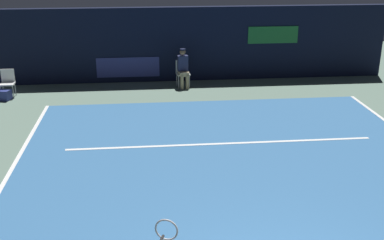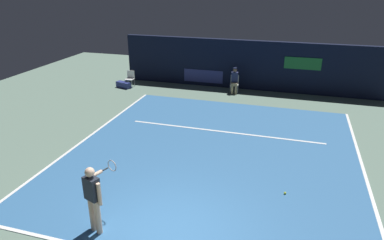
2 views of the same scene
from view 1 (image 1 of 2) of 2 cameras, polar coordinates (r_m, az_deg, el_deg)
name	(u,v)px [view 1 (image 1 of 2)]	position (r m, az deg, el deg)	size (l,w,h in m)	color
ground_plane	(235,178)	(10.31, 5.10, -6.89)	(28.15, 28.15, 0.00)	slate
court_surface	(235,178)	(10.31, 5.10, -6.86)	(9.71, 10.57, 0.01)	#336699
line_sideline_right	(0,189)	(10.58, -21.67, -7.54)	(0.10, 10.57, 0.01)	white
line_service	(221,144)	(11.95, 3.49, -2.81)	(7.57, 0.10, 0.01)	white
back_wall	(195,44)	(17.33, 0.41, 8.96)	(13.75, 0.33, 2.60)	black
line_judge_on_chair	(183,68)	(16.50, -1.06, 6.20)	(0.49, 0.57, 1.32)	white
courtside_chair_near	(8,81)	(16.58, -20.94, 4.27)	(0.46, 0.43, 0.88)	white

